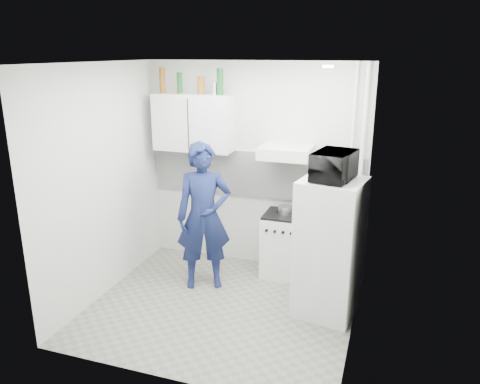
% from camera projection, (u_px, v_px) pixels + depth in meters
% --- Properties ---
extents(floor, '(2.80, 2.80, 0.00)m').
position_uv_depth(floor, '(222.00, 307.00, 5.16)').
color(floor, gray).
rests_on(floor, ground).
extents(ceiling, '(2.80, 2.80, 0.00)m').
position_uv_depth(ceiling, '(218.00, 63.00, 4.40)').
color(ceiling, white).
rests_on(ceiling, wall_back).
extents(wall_back, '(2.80, 0.00, 2.80)m').
position_uv_depth(wall_back, '(255.00, 167.00, 5.91)').
color(wall_back, beige).
rests_on(wall_back, floor).
extents(wall_left, '(0.00, 2.60, 2.60)m').
position_uv_depth(wall_left, '(103.00, 183.00, 5.20)').
color(wall_left, beige).
rests_on(wall_left, floor).
extents(wall_right, '(0.00, 2.60, 2.60)m').
position_uv_depth(wall_right, '(361.00, 208.00, 4.35)').
color(wall_right, beige).
rests_on(wall_right, floor).
extents(person, '(0.75, 0.64, 1.74)m').
position_uv_depth(person, '(204.00, 217.00, 5.41)').
color(person, '#131C43').
rests_on(person, floor).
extents(stove, '(0.49, 0.49, 0.78)m').
position_uv_depth(stove, '(283.00, 245.00, 5.82)').
color(stove, silver).
rests_on(stove, floor).
extents(fridge, '(0.71, 0.71, 1.48)m').
position_uv_depth(fridge, '(329.00, 248.00, 4.86)').
color(fridge, white).
rests_on(fridge, floor).
extents(stove_top, '(0.47, 0.47, 0.03)m').
position_uv_depth(stove_top, '(284.00, 215.00, 5.70)').
color(stove_top, black).
rests_on(stove_top, stove).
extents(saucepan, '(0.18, 0.18, 0.10)m').
position_uv_depth(saucepan, '(285.00, 210.00, 5.68)').
color(saucepan, silver).
rests_on(saucepan, stove_top).
extents(microwave, '(0.57, 0.44, 0.29)m').
position_uv_depth(microwave, '(334.00, 166.00, 4.61)').
color(microwave, black).
rests_on(microwave, fridge).
extents(bottle_a, '(0.07, 0.07, 0.31)m').
position_uv_depth(bottle_a, '(162.00, 80.00, 5.80)').
color(bottle_a, brown).
rests_on(bottle_a, upper_cabinet).
extents(bottle_c, '(0.06, 0.06, 0.25)m').
position_uv_depth(bottle_c, '(180.00, 83.00, 5.74)').
color(bottle_c, '#144C1E').
rests_on(bottle_c, upper_cabinet).
extents(canister_a, '(0.09, 0.09, 0.21)m').
position_uv_depth(canister_a, '(201.00, 85.00, 5.66)').
color(canister_a, brown).
rests_on(canister_a, upper_cabinet).
extents(canister_b, '(0.08, 0.08, 0.14)m').
position_uv_depth(canister_b, '(214.00, 89.00, 5.62)').
color(canister_b, silver).
rests_on(canister_b, upper_cabinet).
extents(bottle_e, '(0.08, 0.08, 0.31)m').
position_uv_depth(bottle_e, '(220.00, 82.00, 5.57)').
color(bottle_e, '#144C1E').
rests_on(bottle_e, upper_cabinet).
extents(upper_cabinet, '(1.00, 0.35, 0.70)m').
position_uv_depth(upper_cabinet, '(194.00, 123.00, 5.82)').
color(upper_cabinet, white).
rests_on(upper_cabinet, wall_back).
extents(range_hood, '(0.60, 0.50, 0.14)m').
position_uv_depth(range_hood, '(286.00, 152.00, 5.47)').
color(range_hood, silver).
rests_on(range_hood, wall_back).
extents(backsplash, '(2.74, 0.03, 0.60)m').
position_uv_depth(backsplash, '(255.00, 175.00, 5.93)').
color(backsplash, white).
rests_on(backsplash, wall_back).
extents(pipe_a, '(0.05, 0.05, 2.60)m').
position_uv_depth(pipe_a, '(360.00, 177.00, 5.45)').
color(pipe_a, silver).
rests_on(pipe_a, floor).
extents(pipe_b, '(0.04, 0.04, 2.60)m').
position_uv_depth(pipe_b, '(350.00, 176.00, 5.48)').
color(pipe_b, silver).
rests_on(pipe_b, floor).
extents(ceiling_spot_fixture, '(0.10, 0.10, 0.02)m').
position_uv_depth(ceiling_spot_fixture, '(328.00, 66.00, 4.29)').
color(ceiling_spot_fixture, white).
rests_on(ceiling_spot_fixture, ceiling).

